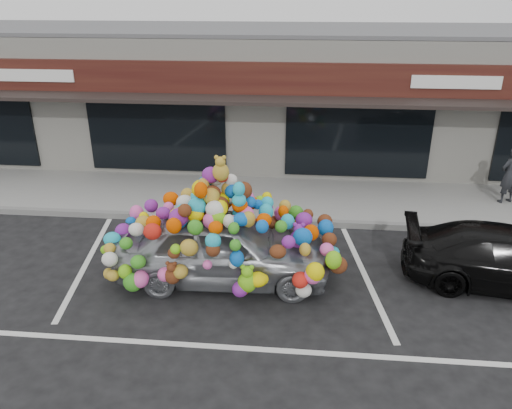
# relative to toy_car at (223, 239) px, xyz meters

# --- Properties ---
(ground) EXTENTS (90.00, 90.00, 0.00)m
(ground) POSITION_rel_toy_car_xyz_m (0.11, 0.16, -0.91)
(ground) COLOR black
(ground) RESTS_ON ground
(shop_building) EXTENTS (24.00, 7.20, 4.31)m
(shop_building) POSITION_rel_toy_car_xyz_m (0.11, 8.60, 1.26)
(shop_building) COLOR silver
(shop_building) RESTS_ON ground
(sidewalk) EXTENTS (26.00, 3.00, 0.15)m
(sidewalk) POSITION_rel_toy_car_xyz_m (0.11, 4.16, -0.83)
(sidewalk) COLOR gray
(sidewalk) RESTS_ON ground
(kerb) EXTENTS (26.00, 0.18, 0.16)m
(kerb) POSITION_rel_toy_car_xyz_m (0.11, 2.66, -0.83)
(kerb) COLOR slate
(kerb) RESTS_ON ground
(parking_stripe_left) EXTENTS (0.73, 4.37, 0.01)m
(parking_stripe_left) POSITION_rel_toy_car_xyz_m (-3.09, 0.36, -0.90)
(parking_stripe_left) COLOR silver
(parking_stripe_left) RESTS_ON ground
(parking_stripe_mid) EXTENTS (0.73, 4.37, 0.01)m
(parking_stripe_mid) POSITION_rel_toy_car_xyz_m (2.91, 0.36, -0.90)
(parking_stripe_mid) COLOR silver
(parking_stripe_mid) RESTS_ON ground
(lane_line) EXTENTS (14.00, 0.12, 0.01)m
(lane_line) POSITION_rel_toy_car_xyz_m (2.11, -2.14, -0.90)
(lane_line) COLOR silver
(lane_line) RESTS_ON ground
(toy_car) EXTENTS (3.11, 4.65, 2.67)m
(toy_car) POSITION_rel_toy_car_xyz_m (0.00, 0.00, 0.00)
(toy_car) COLOR silver
(toy_car) RESTS_ON ground
(black_sedan) EXTENTS (2.14, 4.25, 1.18)m
(black_sedan) POSITION_rel_toy_car_xyz_m (5.67, 0.32, -0.31)
(black_sedan) COLOR black
(black_sedan) RESTS_ON ground
(pedestrian_a) EXTENTS (0.67, 0.57, 1.56)m
(pedestrian_a) POSITION_rel_toy_car_xyz_m (7.04, 4.34, 0.03)
(pedestrian_a) COLOR black
(pedestrian_a) RESTS_ON sidewalk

